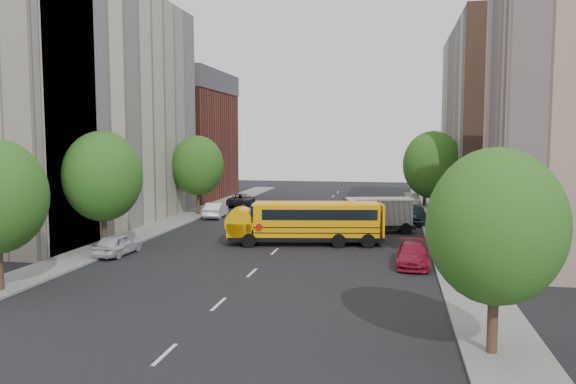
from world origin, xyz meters
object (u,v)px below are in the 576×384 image
(street_tree_2, at_px, (198,165))
(street_tree_3, at_px, (496,227))
(parked_car_0, at_px, (118,244))
(school_bus, at_px, (305,220))
(parked_car_3, at_px, (413,255))
(street_tree_1, at_px, (103,176))
(parked_car_5, at_px, (412,200))
(street_tree_5, at_px, (425,163))
(parked_car_2, at_px, (241,200))
(safari_truck, at_px, (374,214))
(street_tree_4, at_px, (433,165))
(parked_car_4, at_px, (416,215))
(parked_car_1, at_px, (216,210))

(street_tree_2, relative_size, street_tree_3, 1.08)
(street_tree_2, bearing_deg, parked_car_0, -85.77)
(school_bus, xyz_separation_m, parked_car_3, (7.26, -5.46, -1.02))
(street_tree_1, xyz_separation_m, parked_car_5, (20.60, 29.15, -4.23))
(school_bus, xyz_separation_m, parked_car_0, (-11.14, -5.82, -1.00))
(street_tree_3, bearing_deg, street_tree_5, 90.00)
(parked_car_2, bearing_deg, street_tree_5, -170.36)
(street_tree_5, height_order, safari_truck, street_tree_5)
(street_tree_4, relative_size, parked_car_4, 1.77)
(street_tree_1, xyz_separation_m, parked_car_3, (19.80, -0.57, -4.28))
(parked_car_2, distance_m, parked_car_4, 20.72)
(street_tree_1, relative_size, street_tree_3, 1.11)
(street_tree_1, height_order, street_tree_4, street_tree_4)
(street_tree_1, height_order, parked_car_3, street_tree_1)
(safari_truck, distance_m, parked_car_2, 21.01)
(street_tree_3, distance_m, parked_car_5, 43.34)
(school_bus, xyz_separation_m, parked_car_1, (-10.34, 11.77, -0.97))
(street_tree_5, distance_m, school_bus, 27.01)
(street_tree_5, distance_m, safari_truck, 20.03)
(school_bus, distance_m, parked_car_1, 15.70)
(street_tree_2, relative_size, parked_car_1, 1.76)
(street_tree_2, relative_size, street_tree_4, 0.95)
(parked_car_2, distance_m, parked_car_3, 31.58)
(street_tree_2, bearing_deg, street_tree_1, -90.00)
(parked_car_2, bearing_deg, parked_car_0, 85.53)
(street_tree_3, xyz_separation_m, parked_car_2, (-19.80, 39.65, -3.74))
(parked_car_5, bearing_deg, parked_car_4, -93.20)
(parked_car_3, bearing_deg, street_tree_3, -79.11)
(street_tree_3, bearing_deg, parked_car_5, 91.86)
(school_bus, height_order, parked_car_1, school_bus)
(street_tree_1, relative_size, safari_truck, 1.18)
(street_tree_4, distance_m, parked_car_5, 12.05)
(street_tree_1, distance_m, street_tree_4, 28.43)
(street_tree_3, relative_size, safari_truck, 1.06)
(street_tree_1, bearing_deg, parked_car_3, -1.66)
(street_tree_3, distance_m, parked_car_3, 14.12)
(street_tree_3, xyz_separation_m, parked_car_1, (-19.80, 30.66, -3.73))
(parked_car_4, height_order, parked_car_5, parked_car_4)
(street_tree_2, xyz_separation_m, safari_truck, (17.10, -7.14, -3.39))
(street_tree_2, xyz_separation_m, parked_car_0, (1.40, -18.93, -4.14))
(street_tree_3, relative_size, parked_car_4, 1.55)
(parked_car_4, bearing_deg, street_tree_2, 173.00)
(parked_car_4, bearing_deg, parked_car_2, 150.83)
(street_tree_5, bearing_deg, parked_car_5, -148.82)
(parked_car_2, xyz_separation_m, parked_car_5, (18.40, 3.50, 0.01))
(street_tree_2, bearing_deg, safari_truck, -22.67)
(street_tree_4, bearing_deg, street_tree_1, -140.71)
(street_tree_2, xyz_separation_m, parked_car_1, (2.20, -1.34, -4.11))
(parked_car_0, bearing_deg, street_tree_2, -82.87)
(street_tree_3, xyz_separation_m, parked_car_0, (-20.60, 13.07, -3.76))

